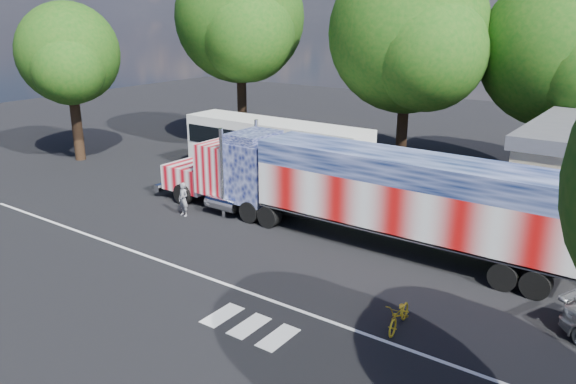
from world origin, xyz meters
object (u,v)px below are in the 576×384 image
Objects in this scene: semi_truck at (353,189)px; bicycle at (400,315)px; coach_bus at (275,150)px; tree_w_a at (69,54)px; woman at (183,199)px; tree_nw_a at (241,18)px; tree_ne_a at (562,51)px; tree_n_mid at (410,34)px.

semi_truck reaches higher than bicycle.
coach_bus is 1.16× the size of tree_w_a.
coach_bus is 18.03m from bicycle.
coach_bus is 6.72× the size of bicycle.
woman is 17.32m from tree_nw_a.
tree_ne_a is (20.60, 4.09, -1.68)m from tree_nw_a.
tree_n_mid is 22.34m from tree_w_a.
tree_n_mid reaches higher than woman.
tree_nw_a is 12.01m from tree_w_a.
bicycle is at bearing -89.91° from tree_ne_a.
woman is 0.13× the size of tree_n_mid.
tree_nw_a reaches higher than coach_bus.
tree_w_a is (-27.75, -13.46, -0.58)m from tree_ne_a.
tree_ne_a is (-0.03, 20.85, 7.36)m from bicycle.
bicycle is 22.11m from tree_ne_a.
bicycle is (5.16, -5.93, -1.87)m from semi_truck.
coach_bus is at bearing 133.52° from bicycle.
tree_n_mid is at bearing 28.40° from tree_w_a.
semi_truck is at bearing -75.97° from tree_n_mid.
coach_bus reaches higher than bicycle.
tree_ne_a is at bearing 25.87° from tree_w_a.
tree_n_mid reaches higher than tree_w_a.
tree_nw_a reaches higher than bicycle.
bicycle is 21.39m from tree_n_mid.
coach_bus is at bearing -130.96° from tree_n_mid.
tree_n_mid is 1.27× the size of tree_w_a.
tree_w_a is (-22.63, 1.46, 4.90)m from semi_truck.
woman is 17.30m from tree_n_mid.
tree_n_mid is at bearing 108.03° from bicycle.
tree_nw_a is (-7.06, 13.24, 8.65)m from woman.
tree_nw_a is at bearing 134.50° from bicycle.
tree_ne_a is 30.85m from tree_w_a.
coach_bus reaches higher than woman.
bicycle is (13.58, -3.52, -0.39)m from woman.
woman is 0.14× the size of tree_ne_a.
tree_nw_a is (-20.63, 16.76, 9.04)m from bicycle.
tree_nw_a is (-6.88, 5.19, 7.65)m from coach_bus.
tree_nw_a is at bearing -174.35° from tree_n_mid.
semi_truck is at bearing 124.64° from bicycle.
tree_ne_a reaches higher than semi_truck.
coach_bus is 7.13× the size of woman.
semi_truck reaches higher than woman.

